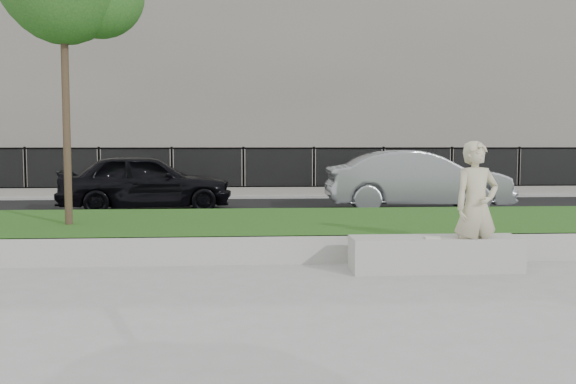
{
  "coord_description": "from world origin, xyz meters",
  "views": [
    {
      "loc": [
        -0.64,
        -7.92,
        1.7
      ],
      "look_at": [
        0.02,
        1.2,
        1.01
      ],
      "focal_mm": 40.0,
      "sensor_mm": 36.0,
      "label": 1
    }
  ],
  "objects": [
    {
      "name": "street",
      "position": [
        0.0,
        8.5,
        0.02
      ],
      "size": [
        34.0,
        7.0,
        0.04
      ],
      "primitive_type": "cube",
      "color": "black",
      "rests_on": "ground"
    },
    {
      "name": "iron_fence",
      "position": [
        0.0,
        12.0,
        0.54
      ],
      "size": [
        32.0,
        0.3,
        1.5
      ],
      "color": "slate",
      "rests_on": "far_pavement"
    },
    {
      "name": "car_silver",
      "position": [
        3.76,
        7.9,
        0.79
      ],
      "size": [
        4.6,
        1.73,
        1.5
      ],
      "primitive_type": "imported",
      "rotation": [
        0.0,
        0.0,
        1.54
      ],
      "color": "gray",
      "rests_on": "street"
    },
    {
      "name": "stone_bench",
      "position": [
        1.93,
        0.4,
        0.23
      ],
      "size": [
        2.27,
        0.57,
        0.46
      ],
      "primitive_type": "cube",
      "color": "gray",
      "rests_on": "ground"
    },
    {
      "name": "book",
      "position": [
        1.84,
        0.23,
        0.47
      ],
      "size": [
        0.21,
        0.17,
        0.02
      ],
      "primitive_type": "cube",
      "rotation": [
        0.0,
        0.0,
        -0.15
      ],
      "color": "beige",
      "rests_on": "stone_bench"
    },
    {
      "name": "ground",
      "position": [
        0.0,
        0.0,
        0.0
      ],
      "size": [
        90.0,
        90.0,
        0.0
      ],
      "primitive_type": "plane",
      "color": "gray",
      "rests_on": "ground"
    },
    {
      "name": "grass_bank",
      "position": [
        0.0,
        3.0,
        0.2
      ],
      "size": [
        34.0,
        4.0,
        0.4
      ],
      "primitive_type": "cube",
      "color": "#13360D",
      "rests_on": "ground"
    },
    {
      "name": "building_facade",
      "position": [
        0.0,
        20.0,
        5.0
      ],
      "size": [
        34.0,
        10.0,
        10.0
      ],
      "primitive_type": "cube",
      "color": "slate",
      "rests_on": "ground"
    },
    {
      "name": "grass_kerb",
      "position": [
        0.0,
        1.04,
        0.2
      ],
      "size": [
        34.0,
        0.08,
        0.4
      ],
      "primitive_type": "cube",
      "color": "gray",
      "rests_on": "ground"
    },
    {
      "name": "far_pavement",
      "position": [
        0.0,
        13.0,
        0.06
      ],
      "size": [
        34.0,
        3.0,
        0.12
      ],
      "primitive_type": "cube",
      "color": "gray",
      "rests_on": "ground"
    },
    {
      "name": "car_dark",
      "position": [
        -3.03,
        8.2,
        0.76
      ],
      "size": [
        4.41,
        2.27,
        1.44
      ],
      "primitive_type": "imported",
      "rotation": [
        0.0,
        0.0,
        1.71
      ],
      "color": "black",
      "rests_on": "street"
    },
    {
      "name": "man",
      "position": [
        2.42,
        0.25,
        0.87
      ],
      "size": [
        0.71,
        0.54,
        1.74
      ],
      "primitive_type": "imported",
      "rotation": [
        0.0,
        0.0,
        0.21
      ],
      "color": "#C1BA95",
      "rests_on": "ground"
    }
  ]
}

